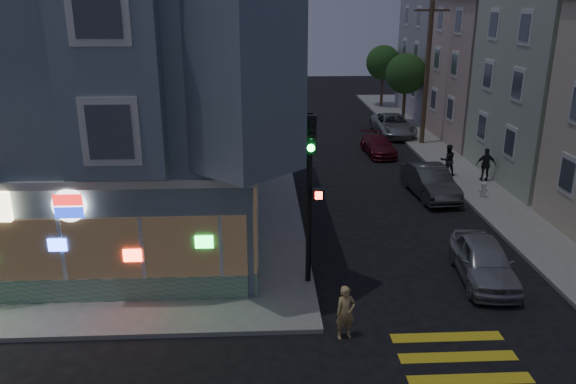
{
  "coord_description": "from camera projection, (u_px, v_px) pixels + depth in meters",
  "views": [
    {
      "loc": [
        1.27,
        -11.93,
        9.12
      ],
      "look_at": [
        2.17,
        5.96,
        3.0
      ],
      "focal_mm": 35.0,
      "sensor_mm": 36.0,
      "label": 1
    }
  ],
  "objects": [
    {
      "name": "pedestrian_b",
      "position": [
        486.0,
        165.0,
        29.21
      ],
      "size": [
        1.07,
        0.58,
        1.74
      ],
      "primitive_type": "imported",
      "rotation": [
        0.0,
        0.0,
        2.99
      ],
      "color": "black",
      "rests_on": "sidewalk_ne"
    },
    {
      "name": "utility_pole",
      "position": [
        427.0,
        72.0,
        35.87
      ],
      "size": [
        2.2,
        0.3,
        9.0
      ],
      "color": "#4C3826",
      "rests_on": "sidewalk_ne"
    },
    {
      "name": "running_child",
      "position": [
        346.0,
        313.0,
        15.78
      ],
      "size": [
        0.66,
        0.52,
        1.6
      ],
      "primitive_type": "imported",
      "rotation": [
        0.0,
        0.0,
        0.26
      ],
      "color": "#D5B66D",
      "rests_on": "ground"
    },
    {
      "name": "row_house_c",
      "position": [
        534.0,
        72.0,
        37.22
      ],
      "size": [
        12.0,
        8.6,
        9.0
      ],
      "primitive_type": "cube",
      "color": "tan",
      "rests_on": "sidewalk_ne"
    },
    {
      "name": "row_house_d",
      "position": [
        484.0,
        49.0,
        45.48
      ],
      "size": [
        12.0,
        8.6,
        10.5
      ],
      "primitive_type": "cube",
      "color": "gray",
      "rests_on": "sidewalk_ne"
    },
    {
      "name": "parked_car_c",
      "position": [
        378.0,
        145.0,
        34.88
      ],
      "size": [
        1.84,
        4.1,
        1.17
      ],
      "primitive_type": "imported",
      "rotation": [
        0.0,
        0.0,
        0.05
      ],
      "color": "maroon",
      "rests_on": "ground"
    },
    {
      "name": "street_tree_far",
      "position": [
        383.0,
        63.0,
        49.39
      ],
      "size": [
        3.0,
        3.0,
        5.3
      ],
      "color": "#4C3826",
      "rests_on": "sidewalk_ne"
    },
    {
      "name": "traffic_signal",
      "position": [
        311.0,
        172.0,
        17.59
      ],
      "size": [
        0.7,
        0.64,
        5.74
      ],
      "rotation": [
        0.0,
        0.0,
        -0.2
      ],
      "color": "black",
      "rests_on": "sidewalk_nw"
    },
    {
      "name": "parked_car_a",
      "position": [
        484.0,
        261.0,
        19.12
      ],
      "size": [
        2.13,
        4.35,
        1.43
      ],
      "primitive_type": "imported",
      "rotation": [
        0.0,
        0.0,
        -0.11
      ],
      "color": "#A0A1A7",
      "rests_on": "ground"
    },
    {
      "name": "sidewalk_nw",
      "position": [
        26.0,
        152.0,
        35.24
      ],
      "size": [
        33.0,
        42.0,
        0.15
      ],
      "primitive_type": "cube",
      "color": "gray",
      "rests_on": "ground"
    },
    {
      "name": "fire_hydrant",
      "position": [
        484.0,
        189.0,
        26.89
      ],
      "size": [
        0.44,
        0.25,
        0.76
      ],
      "color": "silver",
      "rests_on": "sidewalk_ne"
    },
    {
      "name": "parked_car_d",
      "position": [
        393.0,
        125.0,
        39.85
      ],
      "size": [
        2.51,
        5.34,
        1.48
      ],
      "primitive_type": "imported",
      "rotation": [
        0.0,
        0.0,
        0.01
      ],
      "color": "#949A9E",
      "rests_on": "ground"
    },
    {
      "name": "pedestrian_a",
      "position": [
        448.0,
        160.0,
        30.1
      ],
      "size": [
        0.87,
        0.69,
        1.71
      ],
      "primitive_type": "imported",
      "rotation": [
        0.0,
        0.0,
        3.2
      ],
      "color": "black",
      "rests_on": "sidewalk_ne"
    },
    {
      "name": "corner_building",
      "position": [
        77.0,
        88.0,
        22.38
      ],
      "size": [
        14.6,
        14.6,
        11.4
      ],
      "color": "slate",
      "rests_on": "sidewalk_nw"
    },
    {
      "name": "street_tree_near",
      "position": [
        406.0,
        74.0,
        41.83
      ],
      "size": [
        3.0,
        3.0,
        5.3
      ],
      "color": "#4C3826",
      "rests_on": "sidewalk_ne"
    },
    {
      "name": "parked_car_b",
      "position": [
        430.0,
        182.0,
        27.35
      ],
      "size": [
        1.94,
        4.68,
        1.51
      ],
      "primitive_type": "imported",
      "rotation": [
        0.0,
        0.0,
        0.08
      ],
      "color": "#393C3E",
      "rests_on": "ground"
    },
    {
      "name": "ground",
      "position": [
        214.0,
        382.0,
        14.17
      ],
      "size": [
        120.0,
        120.0,
        0.0
      ],
      "primitive_type": "plane",
      "color": "black",
      "rests_on": "ground"
    }
  ]
}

